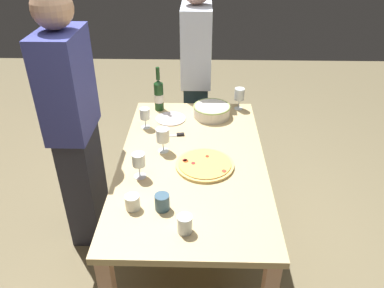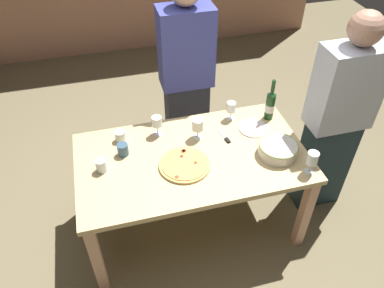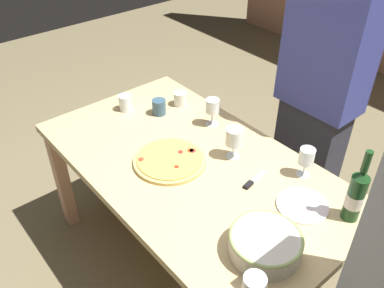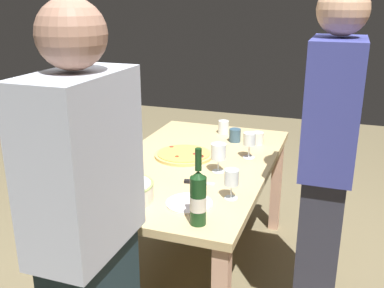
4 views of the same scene
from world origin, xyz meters
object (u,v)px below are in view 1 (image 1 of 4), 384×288
object	(u,v)px
pizza	(205,165)
wine_glass_far_right	(139,161)
dining_table	(192,172)
wine_bottle	(159,95)
person_guest_left	(196,78)
cup_spare	(185,224)
side_plate	(171,119)
pizza_knife	(176,135)
cup_amber	(132,202)
wine_glass_near_pizza	(239,95)
serving_bowl	(212,110)
cup_ceramic	(162,202)
person_host	(74,127)
wine_glass_far_left	(163,136)
wine_glass_by_bottle	(145,115)

from	to	relation	value
pizza	wine_glass_far_right	world-z (taller)	wine_glass_far_right
dining_table	wine_bottle	size ratio (longest dim) A/B	4.70
person_guest_left	cup_spare	bearing A→B (deg)	-0.49
side_plate	pizza_knife	distance (m)	0.24
pizza	wine_glass_far_right	size ratio (longest dim) A/B	2.27
pizza	side_plate	xyz separation A→B (m)	(0.60, 0.25, -0.01)
pizza	side_plate	world-z (taller)	pizza
cup_amber	side_plate	bearing A→B (deg)	-7.14
wine_glass_near_pizza	cup_spare	world-z (taller)	wine_glass_near_pizza
pizza	cup_amber	xyz separation A→B (m)	(-0.39, 0.37, 0.03)
serving_bowl	wine_glass_far_right	bearing A→B (deg)	150.76
cup_spare	pizza	bearing A→B (deg)	-10.15
cup_amber	cup_ceramic	xyz separation A→B (m)	(0.00, -0.15, 0.00)
wine_bottle	person_host	xyz separation A→B (m)	(-0.53, 0.49, 0.01)
wine_bottle	wine_glass_far_left	xyz separation A→B (m)	(-0.59, -0.08, -0.01)
pizza	wine_glass_far_right	xyz separation A→B (m)	(-0.11, 0.38, 0.10)
person_host	wine_glass_by_bottle	bearing A→B (deg)	41.88
cup_amber	person_host	distance (m)	0.77
wine_glass_by_bottle	person_host	distance (m)	0.49
wine_glass_by_bottle	cup_spare	world-z (taller)	wine_glass_by_bottle
pizza_knife	person_guest_left	bearing A→B (deg)	-8.80
wine_bottle	side_plate	xyz separation A→B (m)	(-0.16, -0.10, -0.12)
cup_amber	person_host	world-z (taller)	person_host
wine_glass_far_right	cup_spare	bearing A→B (deg)	-147.18
pizza_knife	person_host	distance (m)	0.67
dining_table	side_plate	size ratio (longest dim) A/B	7.31
cup_spare	person_host	bearing A→B (deg)	43.87
dining_table	cup_ceramic	xyz separation A→B (m)	(-0.46, 0.14, 0.14)
wine_glass_far_left	side_plate	distance (m)	0.45
person_guest_left	wine_bottle	bearing A→B (deg)	-33.84
wine_glass_far_left	side_plate	bearing A→B (deg)	-1.92
cup_amber	pizza_knife	world-z (taller)	cup_amber
wine_glass_near_pizza	pizza_knife	bearing A→B (deg)	132.89
wine_bottle	pizza_knife	distance (m)	0.44
serving_bowl	side_plate	xyz separation A→B (m)	(-0.06, 0.30, -0.04)
person_guest_left	serving_bowl	bearing A→B (deg)	14.17
wine_bottle	side_plate	size ratio (longest dim) A/B	1.55
wine_glass_far_left	person_host	size ratio (longest dim) A/B	0.09
person_guest_left	wine_glass_by_bottle	bearing A→B (deg)	-26.13
serving_bowl	cup_amber	bearing A→B (deg)	157.70
wine_bottle	cup_amber	size ratio (longest dim) A/B	4.27
dining_table	cup_amber	world-z (taller)	cup_amber
wine_bottle	wine_glass_far_right	bearing A→B (deg)	178.20
wine_glass_near_pizza	wine_glass_far_left	size ratio (longest dim) A/B	1.04
dining_table	pizza	bearing A→B (deg)	-132.86
pizza	serving_bowl	world-z (taller)	serving_bowl
dining_table	serving_bowl	size ratio (longest dim) A/B	5.80
serving_bowl	side_plate	distance (m)	0.31
side_plate	cup_spare	bearing A→B (deg)	-172.39
pizza_knife	person_host	bearing A→B (deg)	101.78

